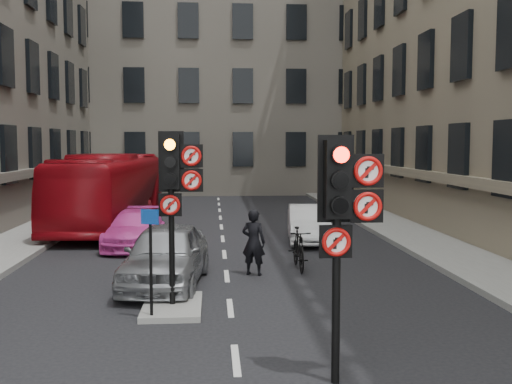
{
  "coord_description": "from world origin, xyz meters",
  "views": [
    {
      "loc": [
        -0.36,
        -7.29,
        3.48
      ],
      "look_at": [
        0.4,
        3.11,
        2.6
      ],
      "focal_mm": 42.0,
      "sensor_mm": 36.0,
      "label": 1
    }
  ],
  "objects": [
    {
      "name": "signal_near",
      "position": [
        1.49,
        0.99,
        2.58
      ],
      "size": [
        0.91,
        0.4,
        3.58
      ],
      "color": "black",
      "rests_on": "ground"
    },
    {
      "name": "signal_far",
      "position": [
        -1.11,
        4.99,
        2.7
      ],
      "size": [
        0.91,
        0.4,
        3.58
      ],
      "color": "black",
      "rests_on": "centre_island"
    },
    {
      "name": "car_pink",
      "position": [
        -2.93,
        12.58,
        0.6
      ],
      "size": [
        1.84,
        4.2,
        1.2
      ],
      "primitive_type": "imported",
      "rotation": [
        0.0,
        0.0,
        -0.04
      ],
      "color": "#DE41A9",
      "rests_on": "ground"
    },
    {
      "name": "motorcycle",
      "position": [
        1.98,
        8.68,
        0.57
      ],
      "size": [
        0.54,
        1.89,
        1.14
      ],
      "primitive_type": "imported",
      "rotation": [
        0.0,
        0.0,
        -0.01
      ],
      "color": "black",
      "rests_on": "ground"
    },
    {
      "name": "centre_island",
      "position": [
        -1.2,
        5.0,
        0.06
      ],
      "size": [
        1.2,
        2.0,
        0.12
      ],
      "primitive_type": "cube",
      "color": "gray",
      "rests_on": "ground"
    },
    {
      "name": "car_white",
      "position": [
        2.97,
        13.14,
        0.64
      ],
      "size": [
        1.72,
        3.97,
        1.27
      ],
      "primitive_type": "imported",
      "rotation": [
        0.0,
        0.0,
        -0.1
      ],
      "color": "white",
      "rests_on": "ground"
    },
    {
      "name": "info_sign",
      "position": [
        -1.55,
        4.18,
        1.46
      ],
      "size": [
        0.35,
        0.16,
        2.07
      ],
      "rotation": [
        0.0,
        0.0,
        -0.34
      ],
      "color": "black",
      "rests_on": "centre_island"
    },
    {
      "name": "car_silver",
      "position": [
        -1.49,
        7.12,
        0.75
      ],
      "size": [
        2.21,
        4.57,
        1.5
      ],
      "primitive_type": "imported",
      "rotation": [
        0.0,
        0.0,
        -0.1
      ],
      "color": "#929498",
      "rests_on": "ground"
    },
    {
      "name": "motorcyclist",
      "position": [
        0.71,
        8.09,
        0.87
      ],
      "size": [
        0.74,
        0.62,
        1.73
      ],
      "primitive_type": "imported",
      "rotation": [
        0.0,
        0.0,
        2.75
      ],
      "color": "black",
      "rests_on": "ground"
    },
    {
      "name": "building_far",
      "position": [
        0.0,
        38.0,
        10.0
      ],
      "size": [
        30.0,
        14.0,
        20.0
      ],
      "primitive_type": "cube",
      "color": "slate",
      "rests_on": "ground"
    },
    {
      "name": "pavement_right",
      "position": [
        7.2,
        12.0,
        0.08
      ],
      "size": [
        3.0,
        50.0,
        0.16
      ],
      "primitive_type": "cube",
      "color": "gray",
      "rests_on": "ground"
    },
    {
      "name": "bus_red",
      "position": [
        -4.5,
        17.34,
        1.5
      ],
      "size": [
        3.26,
        10.9,
        3.0
      ],
      "primitive_type": "imported",
      "rotation": [
        0.0,
        0.0,
        -0.07
      ],
      "color": "maroon",
      "rests_on": "ground"
    }
  ]
}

